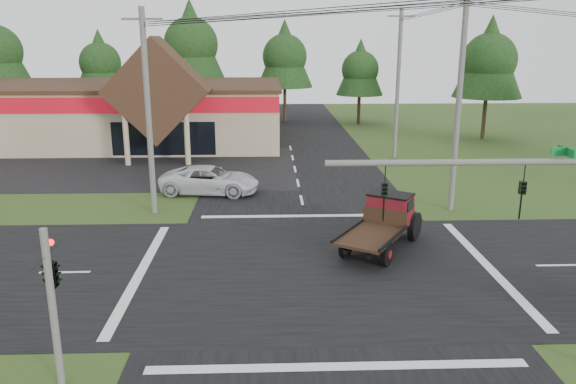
{
  "coord_description": "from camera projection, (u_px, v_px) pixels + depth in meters",
  "views": [
    {
      "loc": [
        -1.89,
        -20.89,
        8.93
      ],
      "look_at": [
        -1.01,
        3.81,
        2.2
      ],
      "focal_mm": 35.0,
      "sensor_mm": 36.0,
      "label": 1
    }
  ],
  "objects": [
    {
      "name": "road_ns",
      "position": [
        316.0,
        269.0,
        22.56
      ],
      "size": [
        12.0,
        120.0,
        0.02
      ],
      "primitive_type": "cube",
      "color": "black",
      "rests_on": "ground"
    },
    {
      "name": "white_pickup",
      "position": [
        210.0,
        180.0,
        33.55
      ],
      "size": [
        6.17,
        3.49,
        1.63
      ],
      "primitive_type": "imported",
      "rotation": [
        0.0,
        0.0,
        1.43
      ],
      "color": "silver",
      "rests_on": "ground"
    },
    {
      "name": "tree_side_ne",
      "position": [
        490.0,
        58.0,
        50.17
      ],
      "size": [
        6.16,
        6.16,
        11.11
      ],
      "color": "#332316",
      "rests_on": "ground"
    },
    {
      "name": "traffic_signal_mast",
      "position": [
        570.0,
        222.0,
        14.36
      ],
      "size": [
        8.12,
        0.24,
        7.0
      ],
      "color": "#595651",
      "rests_on": "ground"
    },
    {
      "name": "traffic_signal_corner",
      "position": [
        50.0,
        259.0,
        14.31
      ],
      "size": [
        0.53,
        2.48,
        4.4
      ],
      "color": "#595651",
      "rests_on": "ground"
    },
    {
      "name": "parking_apron",
      "position": [
        100.0,
        168.0,
        40.39
      ],
      "size": [
        28.0,
        14.0,
        0.02
      ],
      "primitive_type": "cube",
      "color": "black",
      "rests_on": "ground"
    },
    {
      "name": "tree_row_e",
      "position": [
        360.0,
        68.0,
        59.82
      ],
      "size": [
        5.04,
        5.04,
        9.09
      ],
      "color": "#332316",
      "rests_on": "ground"
    },
    {
      "name": "antique_flatbed_truck",
      "position": [
        381.0,
        224.0,
        24.4
      ],
      "size": [
        4.75,
        5.84,
        2.32
      ],
      "primitive_type": null,
      "rotation": [
        0.0,
        0.0,
        -0.56
      ],
      "color": "#520B14",
      "rests_on": "ground"
    },
    {
      "name": "tree_row_d",
      "position": [
        285.0,
        54.0,
        61.12
      ],
      "size": [
        6.16,
        6.16,
        11.11
      ],
      "color": "#332316",
      "rests_on": "ground"
    },
    {
      "name": "road_ew",
      "position": [
        316.0,
        269.0,
        22.56
      ],
      "size": [
        120.0,
        12.0,
        0.02
      ],
      "primitive_type": "cube",
      "color": "black",
      "rests_on": "ground"
    },
    {
      "name": "cvs_building",
      "position": [
        112.0,
        111.0,
        49.8
      ],
      "size": [
        30.4,
        18.2,
        9.19
      ],
      "color": "tan",
      "rests_on": "ground"
    },
    {
      "name": "utility_pole_ne",
      "position": [
        459.0,
        100.0,
        29.0
      ],
      "size": [
        2.0,
        0.3,
        11.5
      ],
      "color": "#595651",
      "rests_on": "ground"
    },
    {
      "name": "utility_pole_n",
      "position": [
        398.0,
        83.0,
        42.54
      ],
      "size": [
        2.0,
        0.3,
        11.2
      ],
      "color": "#595651",
      "rests_on": "ground"
    },
    {
      "name": "utility_pole_nw",
      "position": [
        148.0,
        111.0,
        28.58
      ],
      "size": [
        2.0,
        0.3,
        10.5
      ],
      "color": "#595651",
      "rests_on": "ground"
    },
    {
      "name": "tree_row_c",
      "position": [
        191.0,
        42.0,
        59.46
      ],
      "size": [
        7.28,
        7.28,
        13.13
      ],
      "color": "#332316",
      "rests_on": "ground"
    },
    {
      "name": "tree_row_b",
      "position": [
        100.0,
        61.0,
        60.61
      ],
      "size": [
        5.6,
        5.6,
        10.1
      ],
      "color": "#332316",
      "rests_on": "ground"
    },
    {
      "name": "ground",
      "position": [
        316.0,
        269.0,
        22.56
      ],
      "size": [
        120.0,
        120.0,
        0.0
      ],
      "primitive_type": "plane",
      "color": "#30491A",
      "rests_on": "ground"
    }
  ]
}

